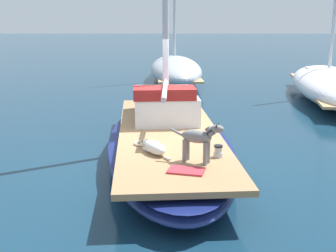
# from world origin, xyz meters

# --- Properties ---
(ground_plane) EXTENTS (120.00, 120.00, 0.00)m
(ground_plane) POSITION_xyz_m (0.00, 0.00, 0.00)
(ground_plane) COLOR #143347
(sailboat_main) EXTENTS (3.10, 7.42, 0.66)m
(sailboat_main) POSITION_xyz_m (0.00, 0.00, 0.34)
(sailboat_main) COLOR navy
(sailboat_main) RESTS_ON ground
(cabin_house) EXTENTS (1.58, 2.33, 0.84)m
(cabin_house) POSITION_xyz_m (-0.10, 1.11, 1.01)
(cabin_house) COLOR silver
(cabin_house) RESTS_ON sailboat_main
(dog_white) EXTENTS (0.59, 0.84, 0.22)m
(dog_white) POSITION_xyz_m (-0.24, -1.56, 0.77)
(dog_white) COLOR silver
(dog_white) RESTS_ON sailboat_main
(dog_grey) EXTENTS (0.88, 0.48, 0.70)m
(dog_grey) POSITION_xyz_m (0.52, -2.06, 1.08)
(dog_grey) COLOR gray
(dog_grey) RESTS_ON sailboat_main
(deck_winch) EXTENTS (0.16, 0.16, 0.21)m
(deck_winch) POSITION_xyz_m (0.87, -1.76, 0.76)
(deck_winch) COLOR #B7B7BC
(deck_winch) RESTS_ON sailboat_main
(coiled_rope) EXTENTS (0.32, 0.32, 0.04)m
(coiled_rope) POSITION_xyz_m (-0.48, -1.04, 0.68)
(coiled_rope) COLOR beige
(coiled_rope) RESTS_ON sailboat_main
(deck_towel) EXTENTS (0.63, 0.48, 0.03)m
(deck_towel) POSITION_xyz_m (0.30, -2.47, 0.68)
(deck_towel) COLOR #C6333D
(deck_towel) RESTS_ON sailboat_main
(moored_boat_starboard_side) EXTENTS (3.56, 8.24, 6.11)m
(moored_boat_starboard_side) POSITION_xyz_m (5.80, 6.63, 0.57)
(moored_boat_starboard_side) COLOR white
(moored_boat_starboard_side) RESTS_ON ground
(moored_boat_far_astern) EXTENTS (2.70, 6.70, 7.26)m
(moored_boat_far_astern) POSITION_xyz_m (0.20, 10.70, 0.60)
(moored_boat_far_astern) COLOR #B2B7C1
(moored_boat_far_astern) RESTS_ON ground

